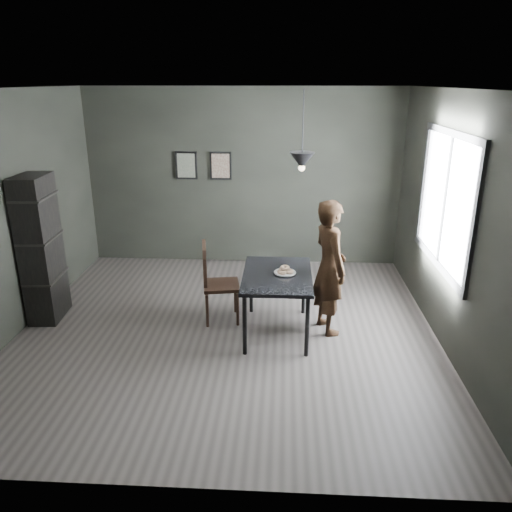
# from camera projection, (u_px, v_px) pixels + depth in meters

# --- Properties ---
(ground) EXTENTS (5.00, 5.00, 0.00)m
(ground) POSITION_uv_depth(u_px,v_px,m) (227.00, 330.00, 6.08)
(ground) COLOR #332E2C
(ground) RESTS_ON ground
(back_wall) EXTENTS (5.00, 0.10, 2.80)m
(back_wall) POSITION_uv_depth(u_px,v_px,m) (243.00, 178.00, 7.97)
(back_wall) COLOR black
(back_wall) RESTS_ON ground
(ceiling) EXTENTS (5.00, 5.00, 0.02)m
(ceiling) POSITION_uv_depth(u_px,v_px,m) (222.00, 88.00, 5.15)
(ceiling) COLOR silver
(ceiling) RESTS_ON ground
(window_assembly) EXTENTS (0.04, 1.96, 1.56)m
(window_assembly) POSITION_uv_depth(u_px,v_px,m) (445.00, 201.00, 5.60)
(window_assembly) COLOR white
(window_assembly) RESTS_ON ground
(cafe_table) EXTENTS (0.80, 1.20, 0.75)m
(cafe_table) POSITION_uv_depth(u_px,v_px,m) (277.00, 280.00, 5.83)
(cafe_table) COLOR black
(cafe_table) RESTS_ON ground
(white_plate) EXTENTS (0.23, 0.23, 0.01)m
(white_plate) POSITION_uv_depth(u_px,v_px,m) (285.00, 273.00, 5.81)
(white_plate) COLOR white
(white_plate) RESTS_ON cafe_table
(donut_pile) EXTENTS (0.19, 0.19, 0.09)m
(donut_pile) POSITION_uv_depth(u_px,v_px,m) (285.00, 270.00, 5.80)
(donut_pile) COLOR beige
(donut_pile) RESTS_ON white_plate
(woman) EXTENTS (0.57, 0.69, 1.62)m
(woman) POSITION_uv_depth(u_px,v_px,m) (329.00, 267.00, 5.84)
(woman) COLOR black
(woman) RESTS_ON ground
(wood_chair) EXTENTS (0.50, 0.50, 1.01)m
(wood_chair) POSITION_uv_depth(u_px,v_px,m) (214.00, 278.00, 6.16)
(wood_chair) COLOR black
(wood_chair) RESTS_ON ground
(shelf_unit) EXTENTS (0.39, 0.63, 1.83)m
(shelf_unit) POSITION_uv_depth(u_px,v_px,m) (41.00, 249.00, 6.14)
(shelf_unit) COLOR black
(shelf_unit) RESTS_ON ground
(pendant_lamp) EXTENTS (0.28, 0.28, 0.86)m
(pendant_lamp) POSITION_uv_depth(u_px,v_px,m) (302.00, 160.00, 5.45)
(pendant_lamp) COLOR black
(pendant_lamp) RESTS_ON ground
(framed_print_left) EXTENTS (0.34, 0.04, 0.44)m
(framed_print_left) POSITION_uv_depth(u_px,v_px,m) (186.00, 165.00, 7.92)
(framed_print_left) COLOR black
(framed_print_left) RESTS_ON ground
(framed_print_right) EXTENTS (0.34, 0.04, 0.44)m
(framed_print_right) POSITION_uv_depth(u_px,v_px,m) (221.00, 166.00, 7.89)
(framed_print_right) COLOR black
(framed_print_right) RESTS_ON ground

